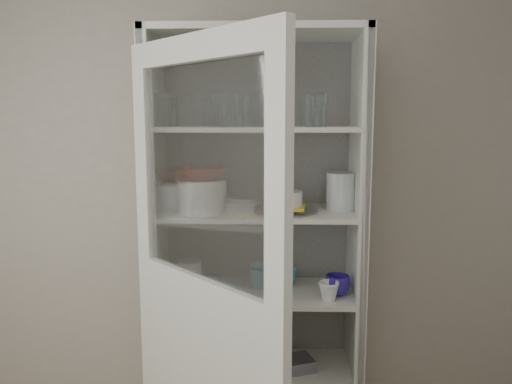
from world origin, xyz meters
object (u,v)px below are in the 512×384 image
at_px(mug_blue, 337,285).
at_px(plate_stack_back, 178,195).
at_px(glass_platter, 286,210).
at_px(white_ramekin, 286,198).
at_px(measuring_cups, 205,292).
at_px(grey_bowl_stack, 341,191).
at_px(plate_stack_front, 202,204).
at_px(yellow_trivet, 286,207).
at_px(goblet_0, 173,111).
at_px(pantry_cabinet, 256,270).
at_px(cupboard_door, 204,334).
at_px(terracotta_bowl, 201,173).
at_px(goblet_2, 266,108).
at_px(cream_dish, 236,358).
at_px(cream_bowl, 201,187).
at_px(white_canister, 190,274).
at_px(goblet_1, 233,108).
at_px(tin_box, 293,364).
at_px(teal_jar, 260,275).
at_px(mug_white, 329,291).
at_px(mug_teal, 288,277).
at_px(goblet_3, 321,108).

bearing_deg(mug_blue, plate_stack_back, 145.99).
relative_size(glass_platter, white_ramekin, 1.93).
height_order(plate_stack_back, measuring_cups, plate_stack_back).
distance_m(white_ramekin, grey_bowl_stack, 0.28).
xyz_separation_m(plate_stack_front, yellow_trivet, (0.39, 0.04, -0.02)).
height_order(goblet_0, plate_stack_front, goblet_0).
relative_size(pantry_cabinet, cupboard_door, 1.05).
distance_m(pantry_cabinet, plate_stack_front, 0.46).
bearing_deg(grey_bowl_stack, terracotta_bowl, -171.17).
bearing_deg(goblet_2, cream_dish, -147.52).
bearing_deg(cream_bowl, grey_bowl_stack, 8.83).
height_order(goblet_2, white_canister, goblet_2).
bearing_deg(goblet_2, glass_platter, -56.40).
bearing_deg(goblet_0, goblet_1, 5.09).
bearing_deg(tin_box, goblet_0, 167.69).
xyz_separation_m(goblet_2, yellow_trivet, (0.10, -0.15, -0.47)).
relative_size(cupboard_door, teal_jar, 17.65).
bearing_deg(goblet_0, cream_bowl, -46.66).
bearing_deg(mug_white, grey_bowl_stack, 48.71).
bearing_deg(teal_jar, goblet_0, 174.61).
height_order(mug_blue, mug_teal, mug_blue).
relative_size(goblet_2, plate_stack_front, 0.81).
xyz_separation_m(cupboard_door, cream_dish, (0.09, 0.56, -0.38)).
bearing_deg(pantry_cabinet, teal_jar, -37.10).
bearing_deg(white_ramekin, terracotta_bowl, -174.71).
height_order(pantry_cabinet, cream_bowl, pantry_cabinet).
distance_m(cupboard_door, cream_dish, 0.68).
height_order(goblet_0, teal_jar, goblet_0).
bearing_deg(white_ramekin, pantry_cabinet, 143.70).
bearing_deg(yellow_trivet, teal_jar, 143.82).
height_order(grey_bowl_stack, mug_teal, grey_bowl_stack).
height_order(plate_stack_front, terracotta_bowl, terracotta_bowl).
height_order(glass_platter, tin_box, glass_platter).
xyz_separation_m(yellow_trivet, white_ramekin, (0.00, 0.00, 0.04)).
bearing_deg(goblet_2, measuring_cups, -143.41).
distance_m(goblet_0, glass_platter, 0.74).
height_order(glass_platter, yellow_trivet, yellow_trivet).
bearing_deg(white_canister, tin_box, -6.41).
xyz_separation_m(glass_platter, mug_blue, (0.25, -0.02, -0.36)).
bearing_deg(white_ramekin, goblet_1, 148.95).
xyz_separation_m(goblet_0, white_ramekin, (0.55, -0.13, -0.41)).
xyz_separation_m(cupboard_door, goblet_1, (0.07, 0.66, 0.88)).
height_order(mug_blue, tin_box, mug_blue).
relative_size(cupboard_door, tin_box, 10.26).
xyz_separation_m(plate_stack_back, terracotta_bowl, (0.15, -0.19, 0.13)).
distance_m(pantry_cabinet, mug_white, 0.40).
height_order(goblet_3, cream_dish, goblet_3).
bearing_deg(pantry_cabinet, cream_bowl, -150.70).
height_order(cupboard_door, terracotta_bowl, cupboard_door).
distance_m(cupboard_door, glass_platter, 0.72).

